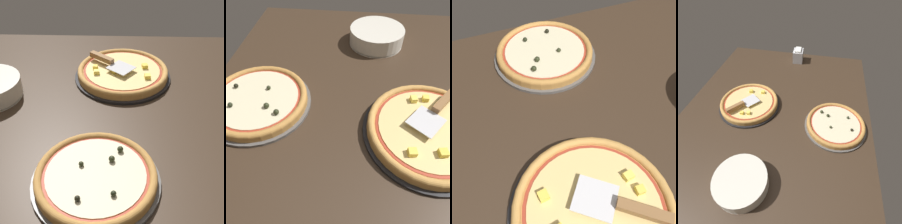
{
  "view_description": "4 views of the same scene",
  "coord_description": "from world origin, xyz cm",
  "views": [
    {
      "loc": [
        -2.48,
        89.33,
        65.08
      ],
      "look_at": [
        0.1,
        9.36,
        3.0
      ],
      "focal_mm": 50.0,
      "sensor_mm": 36.0,
      "label": 1
    },
    {
      "loc": [
        -43.07,
        4.8,
        52.88
      ],
      "look_at": [
        0.1,
        9.36,
        3.0
      ],
      "focal_mm": 35.0,
      "sensor_mm": 36.0,
      "label": 2
    },
    {
      "loc": [
        -15.55,
        -31.08,
        59.71
      ],
      "look_at": [
        0.1,
        9.36,
        3.0
      ],
      "focal_mm": 42.0,
      "sensor_mm": 36.0,
      "label": 3
    },
    {
      "loc": [
        69.01,
        23.45,
        77.55
      ],
      "look_at": [
        0.1,
        9.36,
        3.0
      ],
      "focal_mm": 28.0,
      "sensor_mm": 36.0,
      "label": 4
    }
  ],
  "objects": [
    {
      "name": "pizza_pan_front",
      "position": [
        -3.25,
        -17.14,
        0.5
      ],
      "size": [
        37.56,
        37.56,
        1.0
      ],
      "primitive_type": "cylinder",
      "color": "black",
      "rests_on": "ground_plane"
    },
    {
      "name": "pizza_front",
      "position": [
        -3.25,
        -17.13,
        2.68
      ],
      "size": [
        35.3,
        35.3,
        4.08
      ],
      "color": "#C68E47",
      "rests_on": "pizza_pan_front"
    },
    {
      "name": "pizza_back",
      "position": [
        3.43,
        35.85,
        2.51
      ],
      "size": [
        32.03,
        32.03,
        4.0
      ],
      "color": "#B77F3D",
      "rests_on": "pizza_pan_back"
    },
    {
      "name": "pizza_pan_back",
      "position": [
        3.44,
        35.86,
        0.5
      ],
      "size": [
        34.07,
        34.07,
        1.0
      ],
      "primitive_type": "cylinder",
      "color": "#565451",
      "rests_on": "ground_plane"
    },
    {
      "name": "ground_plane",
      "position": [
        0.0,
        0.0,
        -1.8
      ],
      "size": [
        149.6,
        112.68,
        3.6
      ],
      "primitive_type": "cube",
      "color": "#38281C"
    },
    {
      "name": "serving_spatula",
      "position": [
        3.17,
        -20.37,
        5.85
      ],
      "size": [
        18.84,
        16.61,
        2.0
      ],
      "color": "silver",
      "rests_on": "pizza_front"
    }
  ]
}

